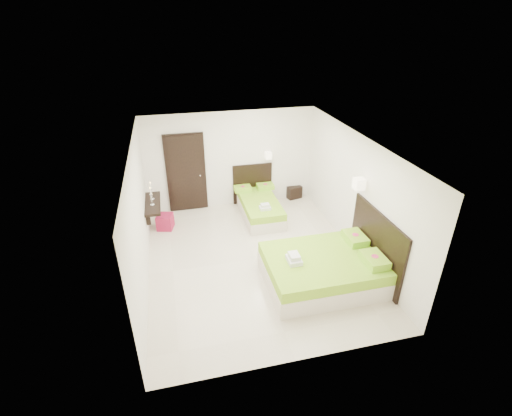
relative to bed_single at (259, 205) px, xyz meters
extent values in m
plane|color=beige|center=(-0.58, -1.93, -0.28)|extent=(5.50, 5.50, 0.00)
cube|color=beige|center=(0.00, -0.09, -0.13)|extent=(0.91, 1.82, 0.29)
cube|color=#76B31C|center=(0.00, -0.09, 0.10)|extent=(0.90, 1.80, 0.18)
cube|color=black|center=(0.00, 0.79, 0.29)|extent=(1.09, 0.05, 1.14)
cube|color=#90CF25|center=(-0.32, 0.59, 0.26)|extent=(0.45, 0.31, 0.13)
cylinder|color=#E63667|center=(-0.32, 0.59, 0.32)|extent=(0.11, 0.11, 0.00)
cube|color=#90CF25|center=(0.32, 0.59, 0.26)|extent=(0.45, 0.31, 0.13)
cylinder|color=#E63667|center=(0.32, 0.59, 0.32)|extent=(0.11, 0.11, 0.00)
cube|color=silver|center=(0.00, -0.59, 0.23)|extent=(0.27, 0.20, 0.07)
cube|color=silver|center=(0.00, -0.59, 0.30)|extent=(0.20, 0.15, 0.07)
cube|color=white|center=(0.40, 0.64, 1.13)|extent=(0.16, 0.16, 0.18)
cylinder|color=#2D2116|center=(0.40, 0.72, 1.13)|extent=(0.03, 0.16, 0.03)
cube|color=beige|center=(0.55, -2.98, -0.10)|extent=(2.24, 1.68, 0.36)
cube|color=#76B31C|center=(0.55, -2.98, 0.19)|extent=(2.22, 1.66, 0.22)
cube|color=black|center=(1.64, -2.98, 0.42)|extent=(0.05, 1.90, 1.40)
cube|color=#90CF25|center=(1.39, -3.37, 0.38)|extent=(0.38, 0.56, 0.16)
cylinder|color=#E63667|center=(1.39, -3.37, 0.46)|extent=(0.13, 0.13, 0.00)
cube|color=#90CF25|center=(1.39, -2.59, 0.38)|extent=(0.38, 0.56, 0.16)
cylinder|color=#E63667|center=(1.39, -2.59, 0.46)|extent=(0.13, 0.13, 0.00)
cube|color=silver|center=(-0.07, -2.98, 0.35)|extent=(0.25, 0.34, 0.09)
cube|color=silver|center=(-0.07, -2.98, 0.44)|extent=(0.18, 0.25, 0.09)
cube|color=white|center=(1.49, -2.28, 1.46)|extent=(0.20, 0.20, 0.22)
cylinder|color=#2D2116|center=(1.57, -2.28, 1.46)|extent=(0.16, 0.03, 0.03)
cube|color=black|center=(1.22, 0.82, -0.10)|extent=(0.47, 0.44, 0.36)
cube|color=maroon|center=(-2.44, -0.12, -0.09)|extent=(0.46, 0.46, 0.37)
cube|color=black|center=(-1.78, 0.78, 0.77)|extent=(1.02, 0.06, 2.14)
cube|color=black|center=(-1.78, 0.74, 0.77)|extent=(0.88, 0.04, 2.06)
cylinder|color=silver|center=(-1.43, 0.71, 0.72)|extent=(0.03, 0.10, 0.03)
cube|color=black|center=(-2.66, -0.33, 0.54)|extent=(0.35, 1.20, 0.06)
cube|color=black|center=(-2.77, -0.78, 0.39)|extent=(0.10, 0.04, 0.30)
cube|color=black|center=(-2.77, 0.12, 0.39)|extent=(0.10, 0.04, 0.30)
cylinder|color=silver|center=(-2.66, -0.48, 0.58)|extent=(0.10, 0.10, 0.02)
cylinder|color=silver|center=(-2.66, -0.48, 0.70)|extent=(0.02, 0.02, 0.22)
cone|color=silver|center=(-2.66, -0.48, 0.83)|extent=(0.07, 0.07, 0.04)
cylinder|color=white|center=(-2.66, -0.48, 0.93)|extent=(0.02, 0.02, 0.15)
sphere|color=#FFB23F|center=(-2.66, -0.48, 1.01)|extent=(0.02, 0.02, 0.02)
cylinder|color=silver|center=(-2.66, -0.18, 0.58)|extent=(0.10, 0.10, 0.02)
cylinder|color=silver|center=(-2.66, -0.18, 0.70)|extent=(0.02, 0.02, 0.22)
cone|color=silver|center=(-2.66, -0.18, 0.83)|extent=(0.07, 0.07, 0.04)
cylinder|color=white|center=(-2.66, -0.18, 0.93)|extent=(0.02, 0.02, 0.15)
sphere|color=#FFB23F|center=(-2.66, -0.18, 1.01)|extent=(0.02, 0.02, 0.02)
camera|label=1|loc=(-2.11, -8.39, 4.49)|focal=26.00mm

